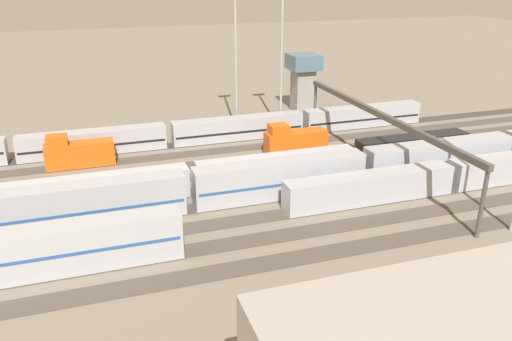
{
  "coord_description": "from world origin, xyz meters",
  "views": [
    {
      "loc": [
        22.84,
        63.25,
        28.59
      ],
      "look_at": [
        2.23,
        1.06,
        2.5
      ],
      "focal_mm": 36.57,
      "sensor_mm": 36.0,
      "label": 1
    }
  ],
  "objects": [
    {
      "name": "track_bed_3",
      "position": [
        0.0,
        -5.0,
        0.06
      ],
      "size": [
        140.0,
        2.8,
        0.12
      ],
      "primitive_type": "cube",
      "color": "#4C443D",
      "rests_on": "ground_plane"
    },
    {
      "name": "light_mast_2",
      "position": [
        -2.25,
        -23.52,
        19.6
      ],
      "size": [
        2.8,
        0.7,
        31.38
      ],
      "color": "#9EA0A5",
      "rests_on": "ground_plane"
    },
    {
      "name": "track_bed_5",
      "position": [
        0.0,
        5.0,
        0.06
      ],
      "size": [
        140.0,
        2.8,
        0.12
      ],
      "primitive_type": "cube",
      "color": "#4C443D",
      "rests_on": "ground_plane"
    },
    {
      "name": "track_bed_1",
      "position": [
        0.0,
        -15.0,
        0.06
      ],
      "size": [
        140.0,
        2.8,
        0.12
      ],
      "primitive_type": "cube",
      "color": "#4C443D",
      "rests_on": "ground_plane"
    },
    {
      "name": "train_on_track_5",
      "position": [
        0.15,
        5.0,
        2.61
      ],
      "size": [
        119.8,
        3.06,
        5.0
      ],
      "color": "#A8AAB2",
      "rests_on": "ground_plane"
    },
    {
      "name": "control_tower",
      "position": [
        -19.59,
        -34.17,
        6.86
      ],
      "size": [
        6.0,
        6.0,
        11.61
      ],
      "color": "gray",
      "rests_on": "ground_plane"
    },
    {
      "name": "track_bed_4",
      "position": [
        0.0,
        0.0,
        0.06
      ],
      "size": [
        140.0,
        2.8,
        0.12
      ],
      "primitive_type": "cube",
      "color": "#3D3833",
      "rests_on": "ground_plane"
    },
    {
      "name": "track_bed_2",
      "position": [
        0.0,
        -10.0,
        0.06
      ],
      "size": [
        140.0,
        2.8,
        0.12
      ],
      "primitive_type": "cube",
      "color": "#4C443D",
      "rests_on": "ground_plane"
    },
    {
      "name": "track_bed_6",
      "position": [
        0.0,
        10.0,
        0.06
      ],
      "size": [
        140.0,
        2.8,
        0.12
      ],
      "primitive_type": "cube",
      "color": "#4C443D",
      "rests_on": "ground_plane"
    },
    {
      "name": "train_on_track_2",
      "position": [
        -7.88,
        -10.0,
        2.16
      ],
      "size": [
        10.0,
        3.0,
        5.0
      ],
      "color": "#D85914",
      "rests_on": "ground_plane"
    },
    {
      "name": "track_bed_0",
      "position": [
        0.0,
        -20.0,
        0.06
      ],
      "size": [
        140.0,
        2.8,
        0.12
      ],
      "primitive_type": "cube",
      "color": "#3D3833",
      "rests_on": "ground_plane"
    },
    {
      "name": "train_on_track_0",
      "position": [
        10.59,
        -20.0,
        2.0
      ],
      "size": [
        95.6,
        3.06,
        3.8
      ],
      "color": "#A8AAB2",
      "rests_on": "ground_plane"
    },
    {
      "name": "ground_plane",
      "position": [
        0.0,
        0.0,
        0.0
      ],
      "size": [
        400.0,
        400.0,
        0.0
      ],
      "primitive_type": "plane",
      "color": "#756B5B"
    },
    {
      "name": "light_mast_0",
      "position": [
        -10.24,
        -22.39,
        19.63
      ],
      "size": [
        2.8,
        0.7,
        31.46
      ],
      "color": "#9EA0A5",
      "rests_on": "ground_plane"
    },
    {
      "name": "signal_gantry",
      "position": [
        -16.9,
        0.0,
        7.8
      ],
      "size": [
        0.7,
        45.0,
        8.8
      ],
      "color": "#4C4742",
      "rests_on": "ground_plane"
    },
    {
      "name": "train_on_track_4",
      "position": [
        12.25,
        0.0,
        2.09
      ],
      "size": [
        90.6,
        3.0,
        4.4
      ],
      "color": "black",
      "rests_on": "ground_plane"
    },
    {
      "name": "track_bed_7",
      "position": [
        0.0,
        15.0,
        0.06
      ],
      "size": [
        140.0,
        2.8,
        0.12
      ],
      "primitive_type": "cube",
      "color": "#4C443D",
      "rests_on": "ground_plane"
    },
    {
      "name": "track_bed_8",
      "position": [
        0.0,
        20.0,
        0.06
      ],
      "size": [
        140.0,
        2.8,
        0.12
      ],
      "primitive_type": "cube",
      "color": "#4C443D",
      "rests_on": "ground_plane"
    },
    {
      "name": "train_on_track_1",
      "position": [
        25.08,
        -15.0,
        2.16
      ],
      "size": [
        10.0,
        3.0,
        5.0
      ],
      "color": "#D85914",
      "rests_on": "ground_plane"
    }
  ]
}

